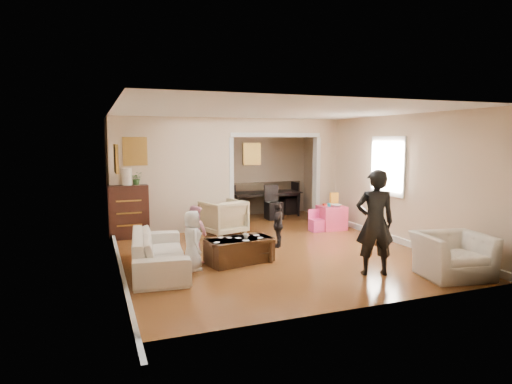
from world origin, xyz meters
name	(u,v)px	position (x,y,z in m)	size (l,w,h in m)	color
floor	(260,245)	(0.00, 0.00, 0.00)	(7.00, 7.00, 0.00)	brown
partition_left	(173,176)	(-1.38, 1.80, 1.30)	(2.75, 0.18, 2.60)	beige
partition_right	(325,171)	(2.48, 1.80, 1.30)	(0.55, 0.18, 2.60)	beige
partition_header	(275,126)	(1.10, 1.80, 2.42)	(2.22, 0.18, 0.35)	beige
window_pane	(388,166)	(2.73, -0.40, 1.55)	(0.03, 0.95, 1.10)	white
framed_art_partition	(135,151)	(-2.20, 1.70, 1.85)	(0.45, 0.03, 0.55)	brown
framed_art_sofa_wall	(116,158)	(-2.71, -0.60, 1.80)	(0.03, 0.55, 0.40)	brown
framed_art_alcove	(252,154)	(1.10, 3.44, 1.70)	(0.45, 0.03, 0.55)	brown
sofa	(159,251)	(-2.12, -0.97, 0.31)	(2.09, 0.82, 0.61)	beige
armchair_back	(223,217)	(-0.40, 1.20, 0.39)	(0.83, 0.85, 0.78)	tan
armchair_front	(453,255)	(2.06, -2.91, 0.33)	(1.02, 0.89, 0.66)	beige
dresser	(128,211)	(-2.39, 1.64, 0.57)	(0.83, 0.47, 1.14)	black
table_lamp	(127,177)	(-2.39, 1.64, 1.32)	(0.22, 0.22, 0.36)	beige
potted_plant	(137,178)	(-2.19, 1.64, 1.28)	(0.24, 0.21, 0.27)	#3B652C
coffee_table	(239,250)	(-0.77, -1.02, 0.21)	(1.11, 0.56, 0.42)	#3B2213
coffee_cup	(246,236)	(-0.67, -1.07, 0.46)	(0.09, 0.09, 0.09)	silver
play_table	(331,218)	(2.15, 0.87, 0.27)	(0.57, 0.57, 0.55)	#E23B67
cereal_box	(334,199)	(2.27, 0.97, 0.70)	(0.20, 0.07, 0.30)	yellow
cyan_cup	(329,205)	(2.05, 0.82, 0.59)	(0.08, 0.08, 0.08)	#23AEB3
toy_block	(325,205)	(2.03, 0.99, 0.57)	(0.08, 0.06, 0.05)	red
play_bowl	(336,205)	(2.20, 0.75, 0.58)	(0.24, 0.24, 0.06)	beige
dining_table	(265,203)	(1.39, 3.19, 0.33)	(1.90, 1.06, 0.67)	black
adult_person	(375,222)	(0.99, -2.40, 0.83)	(0.60, 0.40, 1.65)	black
child_kneel_a	(192,241)	(-1.62, -1.17, 0.49)	(0.48, 0.31, 0.97)	silver
child_kneel_b	(195,234)	(-1.47, -0.72, 0.49)	(0.48, 0.37, 0.99)	pink
child_toddler	(278,225)	(0.28, -0.27, 0.44)	(0.52, 0.22, 0.88)	black
craft_papers	(240,238)	(-0.75, -1.01, 0.42)	(0.92, 0.47, 0.00)	white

